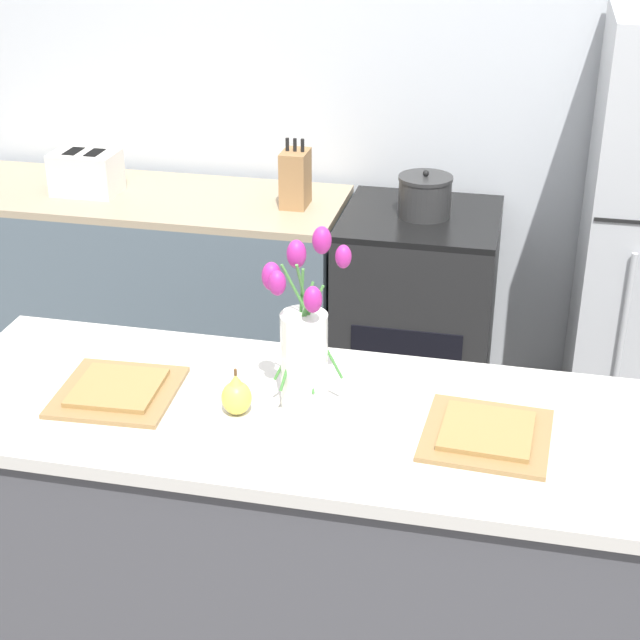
{
  "coord_description": "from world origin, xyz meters",
  "views": [
    {
      "loc": [
        0.49,
        -1.95,
        2.19
      ],
      "look_at": [
        0.0,
        0.25,
        1.08
      ],
      "focal_mm": 55.0,
      "sensor_mm": 36.0,
      "label": 1
    }
  ],
  "objects_px": {
    "cooking_pot": "(425,196)",
    "pear_figurine": "(236,396)",
    "flower_vase": "(304,344)",
    "plate_setting_left": "(118,390)",
    "stove_range": "(416,319)",
    "plate_setting_right": "(487,434)",
    "toaster": "(86,172)",
    "knife_block": "(295,178)"
  },
  "relations": [
    {
      "from": "flower_vase",
      "to": "toaster",
      "type": "bearing_deg",
      "value": 129.41
    },
    {
      "from": "plate_setting_left",
      "to": "plate_setting_right",
      "type": "height_order",
      "value": "same"
    },
    {
      "from": "flower_vase",
      "to": "pear_figurine",
      "type": "height_order",
      "value": "flower_vase"
    },
    {
      "from": "plate_setting_right",
      "to": "toaster",
      "type": "bearing_deg",
      "value": 137.05
    },
    {
      "from": "pear_figurine",
      "to": "toaster",
      "type": "distance_m",
      "value": 1.97
    },
    {
      "from": "plate_setting_left",
      "to": "plate_setting_right",
      "type": "bearing_deg",
      "value": 0.0
    },
    {
      "from": "flower_vase",
      "to": "knife_block",
      "type": "bearing_deg",
      "value": 104.51
    },
    {
      "from": "flower_vase",
      "to": "knife_block",
      "type": "height_order",
      "value": "flower_vase"
    },
    {
      "from": "stove_range",
      "to": "plate_setting_right",
      "type": "xyz_separation_m",
      "value": [
        0.35,
        -1.62,
        0.52
      ]
    },
    {
      "from": "cooking_pot",
      "to": "stove_range",
      "type": "bearing_deg",
      "value": 171.43
    },
    {
      "from": "flower_vase",
      "to": "knife_block",
      "type": "xyz_separation_m",
      "value": [
        -0.41,
        1.58,
        -0.13
      ]
    },
    {
      "from": "cooking_pot",
      "to": "pear_figurine",
      "type": "bearing_deg",
      "value": -98.58
    },
    {
      "from": "flower_vase",
      "to": "pear_figurine",
      "type": "bearing_deg",
      "value": -156.11
    },
    {
      "from": "flower_vase",
      "to": "toaster",
      "type": "distance_m",
      "value": 2.01
    },
    {
      "from": "stove_range",
      "to": "plate_setting_left",
      "type": "height_order",
      "value": "plate_setting_left"
    },
    {
      "from": "toaster",
      "to": "plate_setting_left",
      "type": "bearing_deg",
      "value": -63.02
    },
    {
      "from": "stove_range",
      "to": "pear_figurine",
      "type": "distance_m",
      "value": 1.75
    },
    {
      "from": "stove_range",
      "to": "cooking_pot",
      "type": "height_order",
      "value": "cooking_pot"
    },
    {
      "from": "flower_vase",
      "to": "cooking_pot",
      "type": "bearing_deg",
      "value": 86.4
    },
    {
      "from": "stove_range",
      "to": "knife_block",
      "type": "height_order",
      "value": "knife_block"
    },
    {
      "from": "flower_vase",
      "to": "plate_setting_left",
      "type": "distance_m",
      "value": 0.49
    },
    {
      "from": "plate_setting_right",
      "to": "knife_block",
      "type": "height_order",
      "value": "knife_block"
    },
    {
      "from": "stove_range",
      "to": "toaster",
      "type": "xyz_separation_m",
      "value": [
        -1.36,
        -0.03,
        0.53
      ]
    },
    {
      "from": "toaster",
      "to": "cooking_pot",
      "type": "height_order",
      "value": "cooking_pot"
    },
    {
      "from": "pear_figurine",
      "to": "plate_setting_left",
      "type": "distance_m",
      "value": 0.32
    },
    {
      "from": "plate_setting_left",
      "to": "knife_block",
      "type": "relative_size",
      "value": 1.11
    },
    {
      "from": "flower_vase",
      "to": "plate_setting_left",
      "type": "relative_size",
      "value": 1.46
    },
    {
      "from": "stove_range",
      "to": "flower_vase",
      "type": "relative_size",
      "value": 2.04
    },
    {
      "from": "pear_figurine",
      "to": "cooking_pot",
      "type": "relative_size",
      "value": 0.58
    },
    {
      "from": "toaster",
      "to": "knife_block",
      "type": "xyz_separation_m",
      "value": [
        0.86,
        0.03,
        0.03
      ]
    },
    {
      "from": "plate_setting_left",
      "to": "plate_setting_right",
      "type": "relative_size",
      "value": 1.0
    },
    {
      "from": "plate_setting_left",
      "to": "cooking_pot",
      "type": "bearing_deg",
      "value": 70.92
    },
    {
      "from": "stove_range",
      "to": "plate_setting_left",
      "type": "bearing_deg",
      "value": -108.74
    },
    {
      "from": "plate_setting_left",
      "to": "toaster",
      "type": "height_order",
      "value": "toaster"
    },
    {
      "from": "stove_range",
      "to": "toaster",
      "type": "relative_size",
      "value": 3.17
    },
    {
      "from": "cooking_pot",
      "to": "toaster",
      "type": "bearing_deg",
      "value": -178.87
    },
    {
      "from": "stove_range",
      "to": "plate_setting_right",
      "type": "height_order",
      "value": "plate_setting_right"
    },
    {
      "from": "plate_setting_right",
      "to": "stove_range",
      "type": "bearing_deg",
      "value": 102.18
    },
    {
      "from": "flower_vase",
      "to": "pear_figurine",
      "type": "xyz_separation_m",
      "value": [
        -0.15,
        -0.07,
        -0.12
      ]
    },
    {
      "from": "toaster",
      "to": "cooking_pot",
      "type": "bearing_deg",
      "value": 1.13
    },
    {
      "from": "pear_figurine",
      "to": "plate_setting_left",
      "type": "height_order",
      "value": "pear_figurine"
    },
    {
      "from": "stove_range",
      "to": "plate_setting_left",
      "type": "distance_m",
      "value": 1.79
    }
  ]
}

